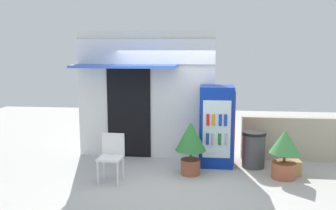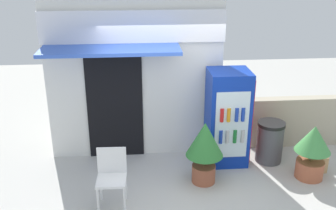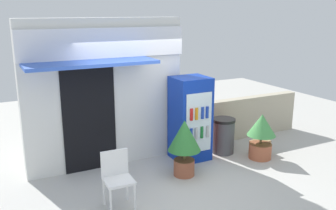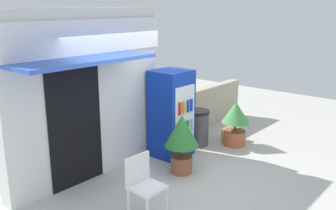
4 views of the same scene
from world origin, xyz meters
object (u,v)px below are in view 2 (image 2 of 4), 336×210
at_px(trash_bin, 270,142).
at_px(plastic_chair, 112,173).
at_px(cardboard_box, 314,163).
at_px(drink_cooler, 228,118).
at_px(potted_plant_curbside, 312,148).
at_px(potted_plant_near_shop, 205,146).

bearing_deg(trash_bin, plastic_chair, -158.79).
bearing_deg(trash_bin, cardboard_box, -31.73).
distance_m(drink_cooler, potted_plant_curbside, 1.52).
distance_m(drink_cooler, trash_bin, 0.94).
distance_m(potted_plant_near_shop, trash_bin, 1.49).
height_order(potted_plant_near_shop, potted_plant_curbside, potted_plant_near_shop).
distance_m(plastic_chair, cardboard_box, 3.61).
distance_m(drink_cooler, potted_plant_near_shop, 0.88).
height_order(potted_plant_curbside, cardboard_box, potted_plant_curbside).
relative_size(potted_plant_curbside, cardboard_box, 2.39).
bearing_deg(drink_cooler, cardboard_box, -18.34).
xyz_separation_m(drink_cooler, potted_plant_curbside, (1.32, -0.69, -0.31)).
relative_size(drink_cooler, cardboard_box, 4.30).
xyz_separation_m(trash_bin, cardboard_box, (0.68, -0.42, -0.24)).
xyz_separation_m(potted_plant_near_shop, cardboard_box, (2.02, 0.19, -0.53)).
bearing_deg(potted_plant_curbside, cardboard_box, 50.18).
height_order(trash_bin, cardboard_box, trash_bin).
relative_size(trash_bin, cardboard_box, 1.92).
xyz_separation_m(potted_plant_near_shop, potted_plant_curbside, (1.85, -0.02, -0.12)).
relative_size(plastic_chair, cardboard_box, 2.24).
distance_m(drink_cooler, plastic_chair, 2.37).
relative_size(potted_plant_curbside, trash_bin, 1.25).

